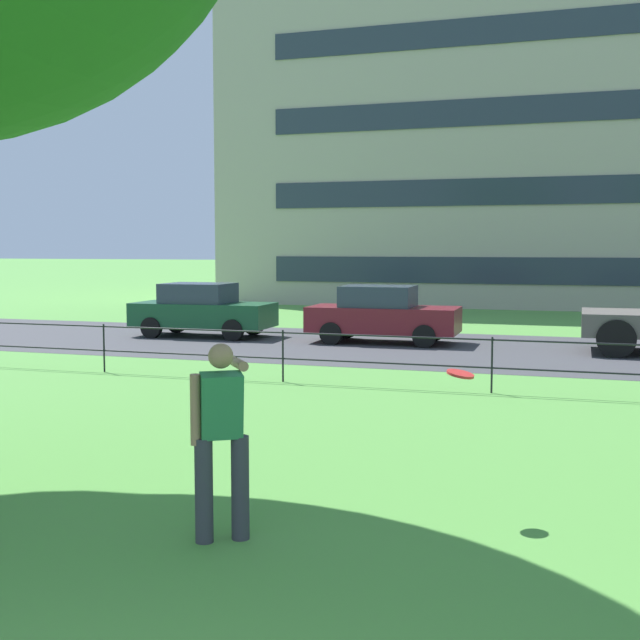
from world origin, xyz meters
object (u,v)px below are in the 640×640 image
Objects in this scene: frisbee at (460,374)px; car_maroon_left at (382,314)px; person_thrower at (221,434)px; car_dark_green_right at (202,310)px.

car_maroon_left is at bearing 106.99° from frisbee.
person_thrower is 2.41m from frisbee.
car_maroon_left reaches higher than frisbee.
person_thrower is at bearing -81.30° from car_maroon_left.
frisbee is 16.58m from car_dark_green_right.
person_thrower reaches higher than car_maroon_left.
person_thrower is 5.32× the size of frisbee.
car_maroon_left is at bearing 98.70° from person_thrower.
frisbee is at bearing -73.01° from car_maroon_left.
car_maroon_left is (-2.32, 15.15, -0.17)m from person_thrower.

